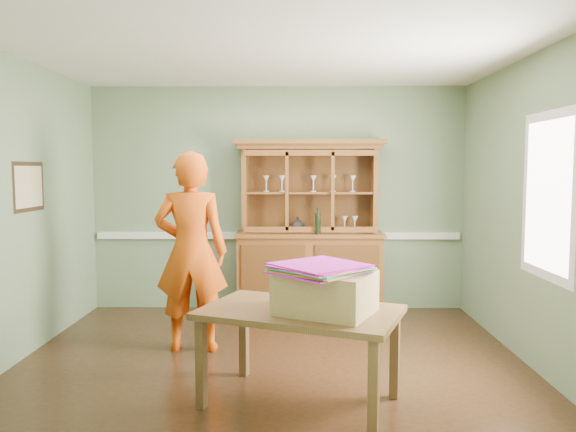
{
  "coord_description": "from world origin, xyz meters",
  "views": [
    {
      "loc": [
        0.21,
        -4.82,
        1.72
      ],
      "look_at": [
        0.14,
        0.4,
        1.27
      ],
      "focal_mm": 35.0,
      "sensor_mm": 36.0,
      "label": 1
    }
  ],
  "objects_px": {
    "dining_table": "(300,320)",
    "cardboard_box": "(325,292)",
    "person": "(191,252)",
    "china_hutch": "(309,253)"
  },
  "relations": [
    {
      "from": "dining_table",
      "to": "person",
      "type": "relative_size",
      "value": 0.86
    },
    {
      "from": "china_hutch",
      "to": "dining_table",
      "type": "distance_m",
      "value": 2.59
    },
    {
      "from": "cardboard_box",
      "to": "person",
      "type": "height_order",
      "value": "person"
    },
    {
      "from": "dining_table",
      "to": "cardboard_box",
      "type": "height_order",
      "value": "cardboard_box"
    },
    {
      "from": "dining_table",
      "to": "cardboard_box",
      "type": "bearing_deg",
      "value": -8.87
    },
    {
      "from": "cardboard_box",
      "to": "person",
      "type": "relative_size",
      "value": 0.34
    },
    {
      "from": "china_hutch",
      "to": "person",
      "type": "xyz_separation_m",
      "value": [
        -1.15,
        -1.38,
        0.21
      ]
    },
    {
      "from": "person",
      "to": "cardboard_box",
      "type": "bearing_deg",
      "value": 130.52
    },
    {
      "from": "china_hutch",
      "to": "cardboard_box",
      "type": "distance_m",
      "value": 2.69
    },
    {
      "from": "cardboard_box",
      "to": "person",
      "type": "distance_m",
      "value": 1.77
    }
  ]
}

